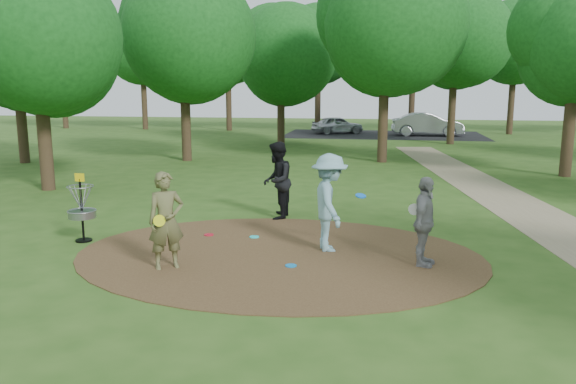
# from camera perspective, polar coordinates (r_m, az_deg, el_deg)

# --- Properties ---
(ground) EXTENTS (100.00, 100.00, 0.00)m
(ground) POSITION_cam_1_polar(r_m,az_deg,el_deg) (11.63, -1.01, -6.42)
(ground) COLOR #2D5119
(ground) RESTS_ON ground
(dirt_clearing) EXTENTS (8.40, 8.40, 0.02)m
(dirt_clearing) POSITION_cam_1_polar(r_m,az_deg,el_deg) (11.62, -1.01, -6.37)
(dirt_clearing) COLOR #47301C
(dirt_clearing) RESTS_ON ground
(parking_lot) EXTENTS (14.00, 8.00, 0.01)m
(parking_lot) POSITION_cam_1_polar(r_m,az_deg,el_deg) (41.06, 9.66, 5.76)
(parking_lot) COLOR black
(parking_lot) RESTS_ON ground
(player_observer_with_disc) EXTENTS (0.81, 0.75, 1.86)m
(player_observer_with_disc) POSITION_cam_1_polar(r_m,az_deg,el_deg) (10.80, -12.27, -2.88)
(player_observer_with_disc) COLOR brown
(player_observer_with_disc) RESTS_ON ground
(player_throwing_with_disc) EXTENTS (1.36, 1.50, 2.06)m
(player_throwing_with_disc) POSITION_cam_1_polar(r_m,az_deg,el_deg) (11.73, 4.23, -1.09)
(player_throwing_with_disc) COLOR #7CAEBA
(player_throwing_with_disc) RESTS_ON ground
(player_walking_with_disc) EXTENTS (0.79, 1.00, 2.02)m
(player_walking_with_disc) POSITION_cam_1_polar(r_m,az_deg,el_deg) (14.60, -1.13, 1.18)
(player_walking_with_disc) COLOR black
(player_walking_with_disc) RESTS_ON ground
(player_waiting_with_disc) EXTENTS (0.68, 1.10, 1.75)m
(player_waiting_with_disc) POSITION_cam_1_polar(r_m,az_deg,el_deg) (11.01, 13.67, -2.98)
(player_waiting_with_disc) COLOR gray
(player_waiting_with_disc) RESTS_ON ground
(disc_ground_cyan) EXTENTS (0.22, 0.22, 0.02)m
(disc_ground_cyan) POSITION_cam_1_polar(r_m,az_deg,el_deg) (12.90, -3.45, -4.57)
(disc_ground_cyan) COLOR #1CDEE3
(disc_ground_cyan) RESTS_ON dirt_clearing
(disc_ground_blue) EXTENTS (0.22, 0.22, 0.02)m
(disc_ground_blue) POSITION_cam_1_polar(r_m,az_deg,el_deg) (10.87, 0.30, -7.49)
(disc_ground_blue) COLOR #0C7DD1
(disc_ground_blue) RESTS_ON dirt_clearing
(disc_ground_red) EXTENTS (0.22, 0.22, 0.02)m
(disc_ground_red) POSITION_cam_1_polar(r_m,az_deg,el_deg) (13.19, -8.04, -4.32)
(disc_ground_red) COLOR red
(disc_ground_red) RESTS_ON dirt_clearing
(car_left) EXTENTS (4.03, 2.84, 1.27)m
(car_left) POSITION_cam_1_polar(r_m,az_deg,el_deg) (41.62, 5.05, 6.81)
(car_left) COLOR #B7BABF
(car_left) RESTS_ON ground
(car_right) EXTENTS (4.94, 1.87, 1.61)m
(car_right) POSITION_cam_1_polar(r_m,az_deg,el_deg) (40.62, 13.97, 6.68)
(car_right) COLOR #9D9FA4
(car_right) RESTS_ON ground
(disc_golf_basket) EXTENTS (0.63, 0.63, 1.54)m
(disc_golf_basket) POSITION_cam_1_polar(r_m,az_deg,el_deg) (13.25, -20.26, -1.06)
(disc_golf_basket) COLOR black
(disc_golf_basket) RESTS_ON ground
(tree_ring) EXTENTS (37.12, 45.06, 9.01)m
(tree_ring) POSITION_cam_1_polar(r_m,az_deg,el_deg) (21.05, 8.07, 15.42)
(tree_ring) COLOR #332316
(tree_ring) RESTS_ON ground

